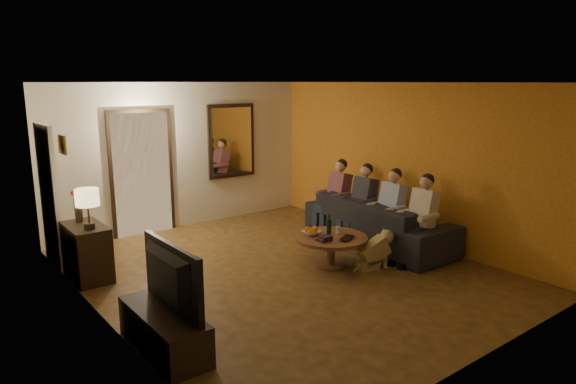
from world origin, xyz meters
TOP-DOWN VIEW (x-y plane):
  - floor at (0.00, 0.00)m, footprint 5.00×6.00m
  - ceiling at (0.00, 0.00)m, footprint 5.00×6.00m
  - back_wall at (0.00, 3.00)m, footprint 5.00×0.02m
  - front_wall at (0.00, -3.00)m, footprint 5.00×0.02m
  - left_wall at (-2.50, 0.00)m, footprint 0.02×6.00m
  - right_wall at (2.50, 0.00)m, footprint 0.02×6.00m
  - orange_accent at (2.49, 0.00)m, footprint 0.01×6.00m
  - kitchen_doorway at (-0.80, 2.98)m, footprint 1.00×0.06m
  - door_trim at (-0.80, 2.97)m, footprint 1.12×0.04m
  - fridge_glimpse at (-0.55, 2.98)m, footprint 0.45×0.03m
  - mirror_frame at (1.00, 2.96)m, footprint 1.00×0.05m
  - mirror_glass at (1.00, 2.93)m, footprint 0.86×0.02m
  - white_door at (-2.46, 2.30)m, footprint 0.06×0.85m
  - framed_art at (-2.47, 1.30)m, footprint 0.03×0.28m
  - art_canvas at (-2.46, 1.30)m, footprint 0.01×0.22m
  - dresser at (-2.25, 1.43)m, footprint 0.45×0.84m
  - table_lamp at (-2.25, 1.21)m, footprint 0.30×0.30m
  - flower_vase at (-2.25, 1.65)m, footprint 0.14×0.14m
  - tv_stand at (-2.25, -0.98)m, footprint 0.45×1.24m
  - tv at (-2.25, -0.98)m, footprint 1.16×0.15m
  - sofa at (1.94, 0.02)m, footprint 2.65×1.14m
  - person_a at (1.84, -0.88)m, footprint 0.60×0.40m
  - person_b at (1.84, -0.28)m, footprint 0.60×0.40m
  - person_c at (1.84, 0.32)m, footprint 0.60×0.40m
  - person_d at (1.84, 0.92)m, footprint 0.60×0.40m
  - dog at (1.08, -0.69)m, footprint 0.59×0.33m
  - coffee_table at (0.65, -0.25)m, footprint 1.19×1.19m
  - bowl at (0.47, -0.03)m, footprint 0.26×0.26m
  - oranges at (0.47, -0.03)m, footprint 0.20×0.20m
  - wine_bottle at (0.70, -0.15)m, footprint 0.07×0.07m
  - wine_glass at (0.83, -0.20)m, footprint 0.06×0.06m
  - book_stack at (0.43, -0.35)m, footprint 0.20×0.15m
  - laptop at (0.75, -0.53)m, footprint 0.39×0.34m

SIDE VIEW (x-z plane):
  - floor at x=0.00m, z-range -0.01..0.01m
  - tv_stand at x=-2.25m, z-range 0.00..0.41m
  - coffee_table at x=0.65m, z-range 0.00..0.45m
  - dog at x=1.08m, z-range 0.00..0.56m
  - dresser at x=-2.25m, z-range 0.00..0.74m
  - sofa at x=1.94m, z-range 0.00..0.76m
  - laptop at x=0.75m, z-range 0.45..0.48m
  - bowl at x=0.47m, z-range 0.45..0.51m
  - book_stack at x=0.43m, z-range 0.45..0.52m
  - wine_glass at x=0.83m, z-range 0.45..0.55m
  - oranges at x=0.47m, z-range 0.51..0.59m
  - person_a at x=1.84m, z-range 0.00..1.20m
  - person_b at x=1.84m, z-range 0.00..1.20m
  - person_c at x=1.84m, z-range 0.00..1.20m
  - person_d at x=1.84m, z-range 0.00..1.20m
  - wine_bottle at x=0.70m, z-range 0.45..0.76m
  - tv at x=-2.25m, z-range 0.41..1.08m
  - fridge_glimpse at x=-0.55m, z-range 0.05..1.75m
  - flower_vase at x=-2.25m, z-range 0.74..1.18m
  - table_lamp at x=-2.25m, z-range 0.74..1.28m
  - white_door at x=-2.46m, z-range 0.00..2.04m
  - kitchen_doorway at x=-0.80m, z-range 0.00..2.10m
  - door_trim at x=-0.80m, z-range -0.06..2.16m
  - back_wall at x=0.00m, z-range 0.00..2.60m
  - front_wall at x=0.00m, z-range 0.00..2.60m
  - left_wall at x=-2.50m, z-range 0.00..2.60m
  - right_wall at x=2.50m, z-range 0.00..2.60m
  - orange_accent at x=2.49m, z-range 0.00..2.60m
  - mirror_frame at x=1.00m, z-range 0.80..2.20m
  - mirror_glass at x=1.00m, z-range 0.87..2.13m
  - framed_art at x=-2.47m, z-range 1.73..1.97m
  - art_canvas at x=-2.46m, z-range 1.76..1.94m
  - ceiling at x=0.00m, z-range 2.60..2.60m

